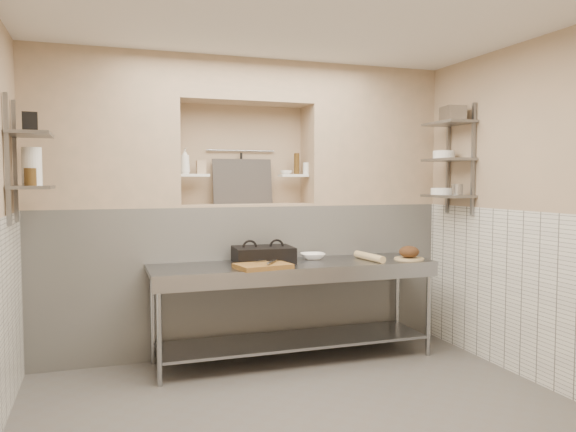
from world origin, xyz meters
name	(u,v)px	position (x,y,z in m)	size (l,w,h in m)	color
floor	(308,423)	(0.00, 0.00, -0.05)	(4.00, 3.90, 0.10)	#56514C
ceiling	(309,1)	(0.00, 0.00, 2.85)	(4.00, 3.90, 0.10)	silver
wall_right	(547,212)	(2.05, 0.00, 1.40)	(0.10, 3.90, 2.80)	tan
wall_back	(239,205)	(0.00, 2.00, 1.40)	(4.00, 0.10, 2.80)	tan
wall_front	(511,253)	(0.00, -2.00, 1.40)	(4.00, 0.10, 2.80)	tan
backwall_lower	(246,277)	(0.00, 1.75, 0.70)	(4.00, 0.40, 1.40)	silver
alcove_sill	(245,205)	(0.00, 1.75, 1.41)	(1.30, 0.40, 0.02)	tan
backwall_pillar_left	(102,130)	(-1.33, 1.75, 2.10)	(1.35, 0.40, 1.40)	tan
backwall_pillar_right	(367,138)	(1.33, 1.75, 2.10)	(1.35, 0.40, 1.40)	tan
backwall_header	(245,82)	(0.00, 1.75, 2.60)	(1.30, 0.40, 0.40)	tan
wainscot_right	(538,298)	(1.99, 0.00, 0.70)	(0.02, 3.90, 1.40)	silver
alcove_shelf_left	(194,175)	(-0.50, 1.75, 1.70)	(0.28, 0.16, 0.03)	white
alcove_shelf_right	(293,176)	(0.50, 1.75, 1.70)	(0.28, 0.16, 0.03)	white
utensil_rail	(241,151)	(0.00, 1.92, 1.95)	(0.02, 0.02, 0.70)	gray
hanging_steel	(241,168)	(0.00, 1.90, 1.78)	(0.02, 0.02, 0.30)	black
splash_panel	(243,182)	(0.00, 1.85, 1.64)	(0.60, 0.02, 0.45)	#383330
shelf_rail_left_a	(15,161)	(-1.98, 1.25, 1.80)	(0.03, 0.03, 0.95)	slate
shelf_rail_left_b	(7,160)	(-1.98, 0.85, 1.80)	(0.03, 0.03, 0.95)	slate
wall_shelf_left_lower	(32,187)	(-1.84, 1.05, 1.60)	(0.30, 0.50, 0.03)	slate
wall_shelf_left_upper	(30,134)	(-1.84, 1.05, 2.00)	(0.30, 0.50, 0.03)	slate
shelf_rail_right_a	(448,161)	(1.98, 1.25, 1.85)	(0.03, 0.03, 1.05)	slate
shelf_rail_right_b	(473,159)	(1.98, 0.85, 1.85)	(0.03, 0.03, 1.05)	slate
wall_shelf_right_lower	(448,196)	(1.84, 1.05, 1.50)	(0.30, 0.50, 0.03)	slate
wall_shelf_right_mid	(448,160)	(1.84, 1.05, 1.85)	(0.30, 0.50, 0.03)	slate
wall_shelf_right_upper	(449,123)	(1.84, 1.05, 2.20)	(0.30, 0.50, 0.03)	slate
prep_table	(294,291)	(0.31, 1.18, 0.64)	(2.60, 0.70, 0.90)	gray
panini_press	(263,255)	(0.06, 1.30, 0.97)	(0.55, 0.42, 0.15)	black
cutting_board	(263,266)	(-0.04, 0.98, 0.92)	(0.45, 0.31, 0.04)	brown
knife_blade	(267,260)	(0.04, 1.13, 0.95)	(0.26, 0.03, 0.01)	gray
tongs	(272,262)	(0.04, 0.97, 0.96)	(0.02, 0.02, 0.25)	gray
mixing_bowl	(313,256)	(0.56, 1.37, 0.93)	(0.24, 0.24, 0.06)	white
rolling_pin	(369,257)	(1.04, 1.11, 0.93)	(0.07, 0.07, 0.45)	tan
bread_board	(409,259)	(1.42, 1.05, 0.91)	(0.28, 0.28, 0.02)	tan
bread_loaf	(409,252)	(1.42, 1.05, 0.97)	(0.19, 0.19, 0.11)	#4C2D19
bottle_soap	(185,161)	(-0.59, 1.74, 1.83)	(0.09, 0.09, 0.24)	white
jar_alcove	(201,167)	(-0.42, 1.79, 1.78)	(0.09, 0.09, 0.13)	tan
bowl_alcove	(286,172)	(0.42, 1.75, 1.73)	(0.12, 0.12, 0.04)	white
condiment_a	(297,164)	(0.54, 1.75, 1.81)	(0.05, 0.05, 0.20)	#432D12
condiment_b	(297,164)	(0.55, 1.79, 1.82)	(0.05, 0.05, 0.21)	#432D12
condiment_c	(306,168)	(0.64, 1.74, 1.77)	(0.07, 0.07, 0.12)	white
jug_left	(32,166)	(-1.84, 1.09, 1.76)	(0.15, 0.15, 0.29)	white
jar_left	(30,177)	(-1.84, 0.97, 1.68)	(0.09, 0.09, 0.13)	#432D12
box_left_upper	(30,122)	(-1.84, 1.06, 2.09)	(0.11, 0.11, 0.15)	black
bowl_right	(442,191)	(1.84, 1.15, 1.55)	(0.22, 0.22, 0.07)	white
canister_right	(457,190)	(1.84, 0.90, 1.56)	(0.10, 0.10, 0.10)	gray
bowl_right_mid	(444,155)	(1.84, 1.13, 1.90)	(0.21, 0.21, 0.08)	white
basket_right	(453,114)	(1.84, 0.99, 2.28)	(0.18, 0.22, 0.14)	gray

